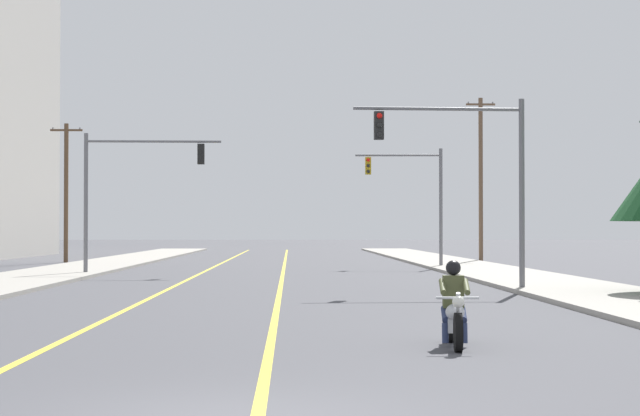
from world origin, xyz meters
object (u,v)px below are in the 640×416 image
at_px(traffic_signal_mid_right, 416,189).
at_px(motorcycle_with_rider, 454,312).
at_px(traffic_signal_near_left, 126,180).
at_px(traffic_signal_near_right, 473,163).
at_px(utility_pole_right_far, 481,177).
at_px(utility_pole_left_far, 66,190).

bearing_deg(traffic_signal_mid_right, motorcycle_with_rider, -95.67).
bearing_deg(traffic_signal_near_left, traffic_signal_near_right, -44.99).
bearing_deg(traffic_signal_near_right, motorcycle_with_rider, -100.68).
bearing_deg(traffic_signal_mid_right, traffic_signal_near_right, -91.84).
height_order(motorcycle_with_rider, traffic_signal_mid_right, traffic_signal_mid_right).
xyz_separation_m(motorcycle_with_rider, traffic_signal_mid_right, (3.75, 37.74, 3.49)).
xyz_separation_m(traffic_signal_near_right, utility_pole_right_far, (5.90, 31.97, 1.10)).
distance_m(motorcycle_with_rider, utility_pole_right_far, 49.24).
bearing_deg(utility_pole_right_far, traffic_signal_near_left, -134.93).
height_order(motorcycle_with_rider, traffic_signal_near_right, traffic_signal_near_right).
distance_m(utility_pole_right_far, utility_pole_left_far, 25.34).
bearing_deg(utility_pole_left_far, utility_pole_right_far, 1.26).
distance_m(traffic_signal_near_right, traffic_signal_mid_right, 21.54).
distance_m(traffic_signal_mid_right, utility_pole_left_far, 22.42).
bearing_deg(utility_pole_left_far, traffic_signal_near_right, -58.27).
relative_size(utility_pole_right_far, utility_pole_left_far, 1.20).
xyz_separation_m(motorcycle_with_rider, traffic_signal_near_left, (-9.96, 29.23, 3.58)).
relative_size(motorcycle_with_rider, traffic_signal_near_right, 0.35).
bearing_deg(motorcycle_with_rider, traffic_signal_near_right, 79.32).
height_order(motorcycle_with_rider, traffic_signal_near_left, traffic_signal_near_left).
xyz_separation_m(utility_pole_right_far, utility_pole_left_far, (-25.32, -0.56, -0.85)).
bearing_deg(motorcycle_with_rider, traffic_signal_mid_right, 84.33).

